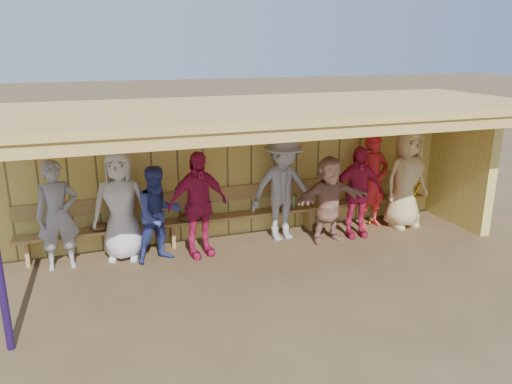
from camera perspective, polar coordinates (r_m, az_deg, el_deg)
ground at (r=8.23m, az=0.81°, el=-7.69°), size 90.00×90.00×0.00m
player_a at (r=8.20m, az=-21.73°, el=-2.52°), size 0.65×0.45×1.72m
player_b at (r=8.25m, az=-15.19°, el=-1.49°), size 1.00×0.78×1.81m
player_c at (r=8.07m, az=-11.08°, el=-2.51°), size 0.88×0.75×1.57m
player_d at (r=8.14m, az=-6.66°, el=-1.44°), size 1.10×0.64×1.76m
player_e at (r=8.78m, az=3.09°, el=0.43°), size 1.27×0.79×1.89m
player_f at (r=8.81m, az=8.32°, el=-0.85°), size 1.47×0.59×1.55m
player_g at (r=9.68m, az=13.19°, el=1.21°), size 0.70×0.51×1.79m
player_h at (r=9.81m, az=16.75°, el=1.42°), size 0.98×0.70×1.88m
player_extra at (r=9.11m, az=11.45°, el=-0.02°), size 1.01×0.51×1.66m
dugout_structure at (r=8.46m, az=1.75°, el=5.05°), size 8.80×3.20×2.50m
bench at (r=9.02m, az=-1.60°, el=-1.88°), size 7.60×0.34×0.93m
dugout_equipment at (r=8.76m, az=-5.28°, el=-2.79°), size 6.15×0.62×0.80m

